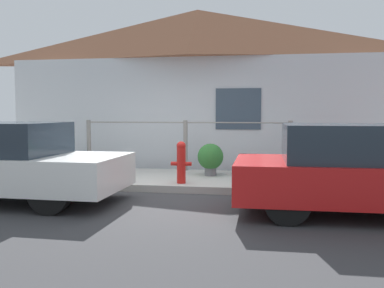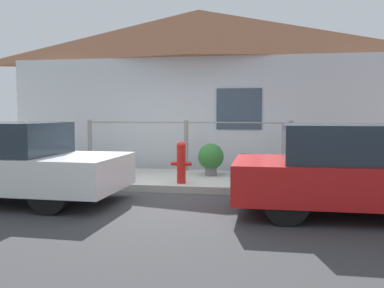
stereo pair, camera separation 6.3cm
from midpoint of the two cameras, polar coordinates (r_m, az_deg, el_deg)
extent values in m
plane|color=#38383A|center=(8.03, -3.50, -6.53)|extent=(60.00, 60.00, 0.00)
cube|color=#B2AFA8|center=(9.13, -1.79, -4.78)|extent=(24.00, 2.31, 0.14)
cube|color=silver|center=(10.72, 0.11, 3.92)|extent=(9.50, 0.12, 2.87)
cube|color=#384756|center=(10.51, 6.46, 4.67)|extent=(1.10, 0.04, 1.00)
pyramid|color=#A36647|center=(11.92, 1.01, 14.24)|extent=(9.90, 2.20, 1.38)
cylinder|color=gray|center=(10.74, -13.30, 0.00)|extent=(0.10, 0.10, 1.18)
cylinder|color=gray|center=(10.03, -0.61, -0.18)|extent=(0.10, 0.10, 1.18)
cylinder|color=gray|center=(9.87, 13.21, -0.37)|extent=(0.10, 0.10, 1.18)
cylinder|color=gray|center=(10.00, -0.62, 2.89)|extent=(4.80, 0.03, 0.03)
cube|color=white|center=(7.92, -23.88, -3.25)|extent=(4.22, 1.78, 0.55)
cylinder|color=black|center=(7.93, -13.06, -4.42)|extent=(0.65, 0.21, 0.64)
cylinder|color=black|center=(6.65, -18.27, -6.19)|extent=(0.65, 0.21, 0.64)
cube|color=red|center=(6.74, 22.72, -4.55)|extent=(3.88, 1.77, 0.56)
cube|color=#232D38|center=(6.65, 21.56, 0.13)|extent=(2.14, 1.55, 0.54)
cylinder|color=black|center=(7.35, 12.16, -5.20)|extent=(0.61, 0.20, 0.61)
cylinder|color=black|center=(5.87, 12.75, -7.62)|extent=(0.61, 0.20, 0.61)
cylinder|color=red|center=(8.23, -1.22, -2.88)|extent=(0.17, 0.17, 0.69)
sphere|color=red|center=(8.19, -1.23, -0.26)|extent=(0.18, 0.18, 0.18)
cylinder|color=red|center=(8.25, -2.06, -2.63)|extent=(0.15, 0.08, 0.08)
cylinder|color=red|center=(8.20, -0.38, -2.67)|extent=(0.15, 0.08, 0.08)
cylinder|color=slate|center=(9.26, 2.72, -3.59)|extent=(0.25, 0.25, 0.20)
sphere|color=#2D6B2D|center=(9.22, 2.72, -1.68)|extent=(0.56, 0.56, 0.56)
cylinder|color=#9E5638|center=(10.38, -16.86, -2.87)|extent=(0.24, 0.24, 0.22)
sphere|color=#235B28|center=(10.36, -16.89, -1.49)|extent=(0.37, 0.37, 0.37)
camera|label=1|loc=(0.03, -89.78, 0.02)|focal=40.00mm
camera|label=2|loc=(0.03, 90.22, -0.02)|focal=40.00mm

